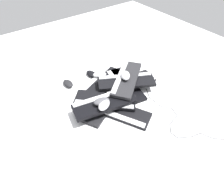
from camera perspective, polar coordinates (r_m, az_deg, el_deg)
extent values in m
plane|color=white|center=(1.53, 0.28, -2.43)|extent=(3.20, 3.20, 0.00)
cube|color=black|center=(1.42, 2.05, -6.26)|extent=(0.46, 0.34, 0.02)
cube|color=silver|center=(1.37, 1.10, -7.42)|extent=(0.39, 0.23, 0.01)
cube|color=black|center=(1.63, 3.80, 1.38)|extent=(0.46, 0.24, 0.02)
cube|color=silver|center=(1.60, 2.03, 1.26)|extent=(0.42, 0.13, 0.01)
cube|color=black|center=(1.65, -3.14, 2.11)|extent=(0.31, 0.46, 0.02)
cube|color=silver|center=(1.67, -4.77, 3.14)|extent=(0.19, 0.40, 0.01)
cube|color=black|center=(1.48, -2.57, -3.75)|extent=(0.34, 0.46, 0.02)
cube|color=silver|center=(1.49, -4.52, -2.68)|extent=(0.23, 0.39, 0.01)
cube|color=black|center=(1.60, 4.62, 1.86)|extent=(0.22, 0.46, 0.02)
cube|color=silver|center=(1.55, 5.72, 1.10)|extent=(0.10, 0.42, 0.01)
cube|color=black|center=(1.45, -1.95, -3.03)|extent=(0.41, 0.42, 0.02)
cube|color=#B2B5BA|center=(1.40, -2.32, -4.20)|extent=(0.32, 0.33, 0.01)
cube|color=black|center=(1.56, 4.13, 2.26)|extent=(0.34, 0.46, 0.02)
cube|color=silver|center=(1.60, 3.77, 3.95)|extent=(0.23, 0.38, 0.01)
cube|color=black|center=(1.38, -2.15, -4.04)|extent=(0.24, 0.46, 0.02)
cube|color=silver|center=(1.41, -3.06, -2.13)|extent=(0.12, 0.42, 0.01)
cube|color=#232326|center=(1.54, 4.34, 3.10)|extent=(0.39, 0.44, 0.02)
cube|color=silver|center=(1.54, 2.33, 3.90)|extent=(0.28, 0.36, 0.01)
ellipsoid|color=black|center=(1.62, -2.44, 2.89)|extent=(0.09, 0.12, 0.04)
ellipsoid|color=#B7B7BC|center=(1.32, -2.28, -4.40)|extent=(0.11, 0.13, 0.04)
ellipsoid|color=#4C4C51|center=(1.35, -3.01, -3.40)|extent=(0.10, 0.12, 0.04)
ellipsoid|color=black|center=(1.66, -12.46, 1.68)|extent=(0.11, 0.07, 0.04)
ellipsoid|color=black|center=(1.73, -5.93, 4.44)|extent=(0.12, 0.08, 0.04)
ellipsoid|color=#B7B7BC|center=(1.52, 3.89, 4.04)|extent=(0.13, 0.12, 0.04)
ellipsoid|color=silver|center=(1.67, -3.55, 4.29)|extent=(0.11, 0.13, 0.04)
cylinder|color=#59595B|center=(1.59, 10.21, -0.95)|extent=(0.08, 0.05, 0.01)
cylinder|color=#59595B|center=(1.53, 12.07, -3.26)|extent=(0.12, 0.01, 0.01)
cylinder|color=#59595B|center=(1.51, 15.18, -4.81)|extent=(0.07, 0.06, 0.01)
cylinder|color=#59595B|center=(1.49, 17.46, -6.08)|extent=(0.07, 0.03, 0.01)
cylinder|color=#59595B|center=(1.44, 17.22, -8.22)|extent=(0.02, 0.10, 0.01)
cylinder|color=#59595B|center=(1.39, 16.37, -10.52)|extent=(0.06, 0.05, 0.01)
cylinder|color=#59595B|center=(1.36, 17.40, -12.30)|extent=(0.05, 0.01, 0.01)
cylinder|color=#59595B|center=(1.37, 20.05, -12.65)|extent=(0.05, 0.08, 0.01)
cylinder|color=#59595B|center=(1.41, 22.90, -11.81)|extent=(0.03, 0.07, 0.01)
cylinder|color=#59595B|center=(1.43, 25.40, -11.74)|extent=(0.07, 0.04, 0.01)
cylinder|color=#59595B|center=(1.45, 28.62, -12.27)|extent=(0.07, 0.07, 0.01)
sphere|color=#59595B|center=(1.62, 9.84, 0.08)|extent=(0.01, 0.01, 0.01)
sphere|color=#59595B|center=(1.56, 10.60, -2.03)|extent=(0.01, 0.01, 0.01)
sphere|color=#59595B|center=(1.50, 13.60, -4.53)|extent=(0.01, 0.01, 0.01)
sphere|color=#59595B|center=(1.51, 16.76, -5.09)|extent=(0.01, 0.01, 0.01)
sphere|color=#59595B|center=(1.47, 18.18, -7.10)|extent=(0.01, 0.01, 0.01)
sphere|color=#59595B|center=(1.41, 16.21, -9.38)|extent=(0.01, 0.01, 0.01)
sphere|color=#59595B|center=(1.36, 16.52, -11.69)|extent=(0.01, 0.01, 0.01)
sphere|color=#59595B|center=(1.35, 18.30, -12.92)|extent=(0.01, 0.01, 0.01)
sphere|color=#59595B|center=(1.39, 21.76, -12.37)|extent=(0.01, 0.01, 0.01)
sphere|color=#59595B|center=(1.43, 23.99, -11.26)|extent=(0.01, 0.01, 0.01)
sphere|color=#59595B|center=(1.43, 26.80, -12.22)|extent=(0.01, 0.01, 0.01)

